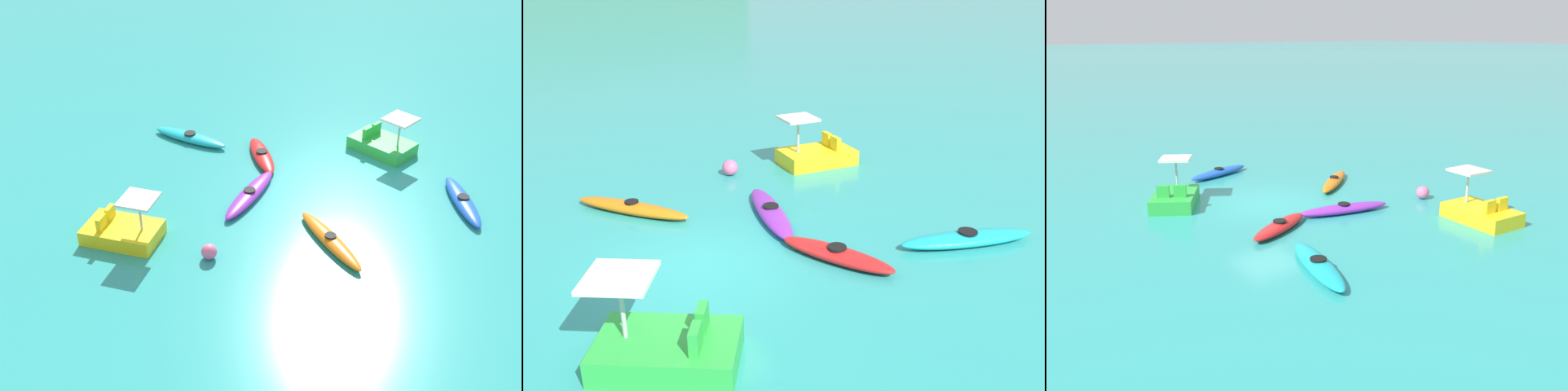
% 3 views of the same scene
% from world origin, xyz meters
% --- Properties ---
extents(ground_plane, '(600.00, 600.00, 0.00)m').
position_xyz_m(ground_plane, '(0.00, 0.00, 0.00)').
color(ground_plane, teal).
extents(kayak_purple, '(1.50, 3.53, 0.37)m').
position_xyz_m(kayak_purple, '(2.68, 1.56, 0.16)').
color(kayak_purple, purple).
rests_on(kayak_purple, ground_plane).
extents(kayak_red, '(1.83, 2.91, 0.37)m').
position_xyz_m(kayak_red, '(2.82, -1.30, 0.16)').
color(kayak_red, red).
rests_on(kayak_red, ground_plane).
extents(kayak_cyan, '(3.43, 1.71, 0.37)m').
position_xyz_m(kayak_cyan, '(5.98, -2.21, 0.16)').
color(kayak_cyan, '#19B7C6').
rests_on(kayak_cyan, ground_plane).
extents(kayak_blue, '(1.49, 3.27, 0.37)m').
position_xyz_m(kayak_blue, '(-4.69, 0.53, 0.16)').
color(kayak_blue, blue).
rests_on(kayak_blue, ground_plane).
extents(kayak_orange, '(2.60, 3.12, 0.37)m').
position_xyz_m(kayak_orange, '(-0.41, 3.70, 0.16)').
color(kayak_orange, orange).
rests_on(kayak_orange, ground_plane).
extents(pedal_boat_green, '(2.83, 2.57, 1.68)m').
position_xyz_m(pedal_boat_green, '(-1.77, -2.87, 0.34)').
color(pedal_boat_green, green).
rests_on(pedal_boat_green, ground_plane).
extents(pedal_boat_yellow, '(2.55, 1.70, 1.68)m').
position_xyz_m(pedal_boat_yellow, '(6.17, 4.71, 0.34)').
color(pedal_boat_yellow, yellow).
rests_on(pedal_boat_yellow, ground_plane).
extents(buoy_pink, '(0.50, 0.50, 0.50)m').
position_xyz_m(buoy_pink, '(3.19, 5.15, 0.25)').
color(buoy_pink, pink).
rests_on(buoy_pink, ground_plane).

